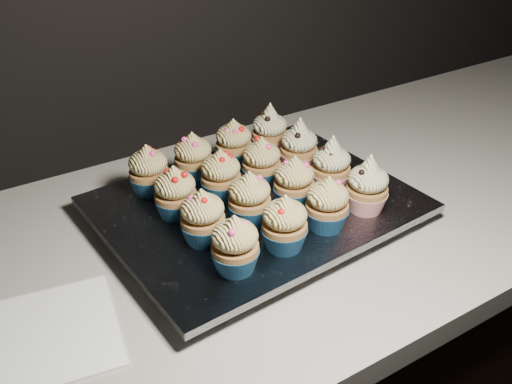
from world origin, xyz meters
TOP-DOWN VIEW (x-y plane):
  - worktop at (0.00, 1.70)m, footprint 2.44×0.64m
  - napkin at (-0.19, 1.62)m, footprint 0.19×0.19m
  - baking_tray at (0.16, 1.70)m, footprint 0.44×0.35m
  - foil_lining at (0.16, 1.70)m, footprint 0.48×0.39m
  - cupcake_0 at (0.05, 1.57)m, footprint 0.06×0.06m
  - cupcake_1 at (0.13, 1.58)m, footprint 0.06×0.06m
  - cupcake_2 at (0.21, 1.59)m, footprint 0.06×0.06m
  - cupcake_3 at (0.29, 1.59)m, footprint 0.06×0.06m
  - cupcake_4 at (0.05, 1.65)m, footprint 0.06×0.06m
  - cupcake_5 at (0.12, 1.66)m, footprint 0.06×0.06m
  - cupcake_6 at (0.20, 1.66)m, footprint 0.06×0.06m
  - cupcake_7 at (0.28, 1.67)m, footprint 0.06×0.06m
  - cupcake_8 at (0.04, 1.73)m, footprint 0.06×0.06m
  - cupcake_9 at (0.12, 1.74)m, footprint 0.06×0.06m
  - cupcake_10 at (0.20, 1.74)m, footprint 0.06×0.06m
  - cupcake_11 at (0.28, 1.75)m, footprint 0.06×0.06m
  - cupcake_12 at (0.03, 1.81)m, footprint 0.06×0.06m
  - cupcake_13 at (0.11, 1.81)m, footprint 0.06×0.06m
  - cupcake_14 at (0.19, 1.82)m, footprint 0.06×0.06m
  - cupcake_15 at (0.27, 1.82)m, footprint 0.06×0.06m

SIDE VIEW (x-z plane):
  - worktop at x=0.00m, z-range 0.86..0.90m
  - napkin at x=-0.19m, z-range 0.90..0.90m
  - baking_tray at x=0.16m, z-range 0.90..0.92m
  - foil_lining at x=0.16m, z-range 0.92..0.93m
  - cupcake_0 at x=0.05m, z-range 0.93..1.01m
  - cupcake_1 at x=0.13m, z-range 0.93..1.01m
  - cupcake_2 at x=0.21m, z-range 0.93..1.01m
  - cupcake_4 at x=0.05m, z-range 0.93..1.01m
  - cupcake_5 at x=0.12m, z-range 0.93..1.01m
  - cupcake_6 at x=0.20m, z-range 0.93..1.01m
  - cupcake_8 at x=0.04m, z-range 0.93..1.01m
  - cupcake_9 at x=0.12m, z-range 0.93..1.01m
  - cupcake_10 at x=0.20m, z-range 0.93..1.01m
  - cupcake_12 at x=0.03m, z-range 0.93..1.01m
  - cupcake_13 at x=0.11m, z-range 0.93..1.01m
  - cupcake_14 at x=0.19m, z-range 0.93..1.01m
  - cupcake_3 at x=0.29m, z-range 0.93..1.02m
  - cupcake_7 at x=0.28m, z-range 0.93..1.02m
  - cupcake_11 at x=0.28m, z-range 0.93..1.02m
  - cupcake_15 at x=0.27m, z-range 0.93..1.02m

